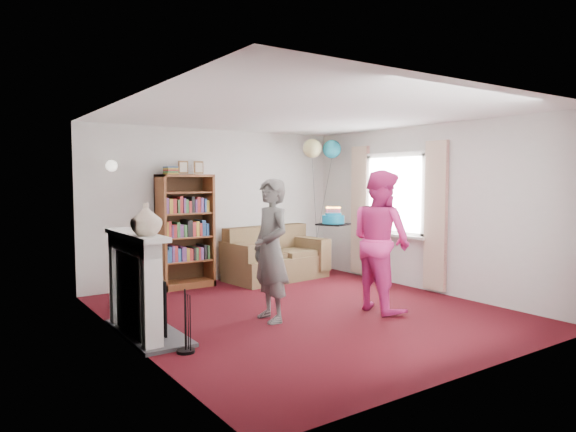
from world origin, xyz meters
TOP-DOWN VIEW (x-y plane):
  - ground at (0.00, 0.00)m, footprint 5.00×5.00m
  - wall_back at (0.00, 2.51)m, footprint 4.50×0.02m
  - wall_left at (-2.26, 0.00)m, footprint 0.02×5.00m
  - wall_right at (2.26, 0.00)m, footprint 0.02×5.00m
  - ceiling at (0.00, 0.00)m, footprint 4.50×5.00m
  - fireplace at (-2.09, 0.19)m, footprint 0.55×1.80m
  - window_bay at (2.21, 0.60)m, footprint 0.14×2.02m
  - wall_sconce at (-1.75, 2.36)m, footprint 0.16×0.23m
  - bookcase at (-0.67, 2.30)m, footprint 0.83×0.42m
  - sofa at (0.84, 2.07)m, footprint 1.66×0.88m
  - wicker_basket at (-1.61, 1.35)m, footprint 0.46×0.46m
  - person_striped at (-0.60, -0.09)m, footprint 0.45×0.64m
  - person_magenta at (0.83, -0.47)m, footprint 0.74×0.92m
  - birthday_cake at (0.16, -0.32)m, footprint 0.33×0.33m
  - balloons at (1.77, 1.94)m, footprint 0.77×0.33m
  - mantel_vase at (-2.12, -0.15)m, footprint 0.33×0.33m

SIDE VIEW (x-z plane):
  - ground at x=0.00m, z-range 0.00..0.00m
  - wicker_basket at x=-1.61m, z-range -0.02..0.39m
  - sofa at x=0.84m, z-range -0.11..0.77m
  - fireplace at x=-2.09m, z-range -0.05..1.07m
  - person_striped at x=-0.60m, z-range 0.00..1.70m
  - bookcase at x=-0.67m, z-range -0.12..1.86m
  - person_magenta at x=0.83m, z-range 0.00..1.80m
  - birthday_cake at x=0.16m, z-range 1.08..1.31m
  - window_bay at x=2.21m, z-range 0.10..2.30m
  - wall_back at x=0.00m, z-range 0.00..2.50m
  - wall_left at x=-2.26m, z-range 0.00..2.50m
  - wall_right at x=2.26m, z-range 0.00..2.50m
  - mantel_vase at x=-2.12m, z-range 1.12..1.45m
  - wall_sconce at x=-1.75m, z-range 1.80..1.96m
  - balloons at x=1.77m, z-range 1.36..3.08m
  - ceiling at x=0.00m, z-range 2.50..2.51m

